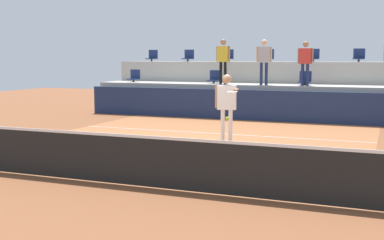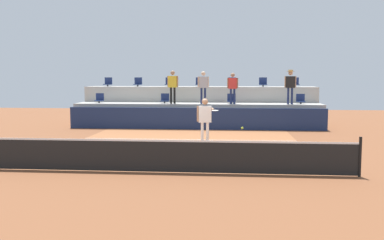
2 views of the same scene
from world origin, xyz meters
TOP-DOWN VIEW (x-y plane):
  - ground_plane at (0.00, 0.00)m, footprint 40.00×40.00m
  - court_inner_paint at (0.00, 1.00)m, footprint 9.00×10.00m
  - court_service_line at (0.00, 2.40)m, footprint 9.00×0.06m
  - tennis_net at (0.00, -4.00)m, footprint 10.48×0.08m
  - sponsor_backboard at (0.00, 6.00)m, footprint 13.00×0.16m
  - seating_tier_lower at (0.00, 7.30)m, footprint 13.00×1.80m
  - seating_tier_upper at (0.00, 9.10)m, footprint 13.00×1.80m
  - stadium_chair_lower_far_left at (-5.34, 7.23)m, footprint 0.44×0.40m
  - stadium_chair_lower_left at (-1.76, 7.23)m, footprint 0.44×0.40m
  - stadium_chair_lower_right at (1.79, 7.23)m, footprint 0.44×0.40m
  - stadium_chair_lower_far_right at (5.37, 7.23)m, footprint 0.44×0.40m
  - stadium_chair_upper_far_left at (-5.37, 9.03)m, footprint 0.44×0.40m
  - stadium_chair_upper_left at (-3.60, 9.03)m, footprint 0.44×0.40m
  - stadium_chair_upper_mid_left at (-1.78, 9.03)m, footprint 0.44×0.40m
  - stadium_chair_upper_center at (-0.03, 9.03)m, footprint 0.44×0.40m
  - stadium_chair_upper_mid_right at (1.81, 9.03)m, footprint 0.44×0.40m
  - stadium_chair_upper_right at (3.55, 9.03)m, footprint 0.44×0.40m
  - stadium_chair_upper_far_right at (5.32, 9.03)m, footprint 0.44×0.40m
  - tennis_player at (0.78, 0.91)m, footprint 0.89×1.21m
  - spectator_in_grey at (-1.28, 6.85)m, footprint 0.60×0.27m
  - spectator_in_white at (0.32, 6.85)m, footprint 0.59×0.28m
  - spectator_leaning_on_rail at (1.84, 6.85)m, footprint 0.57×0.22m
  - spectator_with_hat at (4.77, 6.85)m, footprint 0.60×0.42m
  - tennis_ball at (2.10, -3.20)m, footprint 0.07×0.07m

SIDE VIEW (x-z plane):
  - ground_plane at x=0.00m, z-range 0.00..0.00m
  - court_inner_paint at x=0.00m, z-range 0.00..0.01m
  - court_service_line at x=0.00m, z-range 0.01..0.01m
  - tennis_net at x=0.00m, z-range -0.04..1.03m
  - sponsor_backboard at x=0.00m, z-range 0.00..1.10m
  - seating_tier_lower at x=0.00m, z-range 0.00..1.25m
  - seating_tier_upper at x=0.00m, z-range 0.00..2.10m
  - tennis_player at x=0.78m, z-range 0.22..2.04m
  - tennis_ball at x=2.10m, z-range 1.15..1.21m
  - stadium_chair_lower_far_left at x=-5.34m, z-range 1.20..1.72m
  - stadium_chair_lower_left at x=-1.76m, z-range 1.20..1.72m
  - stadium_chair_lower_right at x=1.79m, z-range 1.20..1.72m
  - stadium_chair_lower_far_right at x=5.37m, z-range 1.20..1.72m
  - spectator_leaning_on_rail at x=1.84m, z-range 1.40..3.01m
  - spectator_in_white at x=0.32m, z-range 1.42..3.11m
  - spectator_in_grey at x=-1.28m, z-range 1.43..3.16m
  - stadium_chair_upper_far_left at x=-5.37m, z-range 2.05..2.57m
  - stadium_chair_upper_left at x=-3.60m, z-range 2.05..2.57m
  - stadium_chair_upper_mid_left at x=-1.78m, z-range 2.05..2.57m
  - stadium_chair_upper_center at x=-0.03m, z-range 2.05..2.57m
  - stadium_chair_upper_mid_right at x=1.81m, z-range 2.05..2.57m
  - stadium_chair_upper_right at x=3.55m, z-range 2.05..2.57m
  - stadium_chair_upper_far_right at x=5.32m, z-range 2.05..2.57m
  - spectator_with_hat at x=4.77m, z-range 1.45..3.22m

